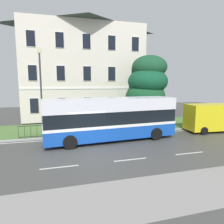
{
  "coord_description": "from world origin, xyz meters",
  "views": [
    {
      "loc": [
        -2.04,
        -12.33,
        4.42
      ],
      "look_at": [
        2.89,
        5.38,
        1.77
      ],
      "focal_mm": 32.42,
      "sensor_mm": 36.0,
      "label": 1
    }
  ],
  "objects_px": {
    "evergreen_tree": "(147,92)",
    "white_panel_van": "(211,118)",
    "street_lamp_post": "(41,86)",
    "single_decker_bus": "(111,118)",
    "georgian_townhouse": "(82,67)"
  },
  "relations": [
    {
      "from": "evergreen_tree",
      "to": "white_panel_van",
      "type": "relative_size",
      "value": 1.4
    },
    {
      "from": "street_lamp_post",
      "to": "evergreen_tree",
      "type": "bearing_deg",
      "value": 12.59
    },
    {
      "from": "evergreen_tree",
      "to": "single_decker_bus",
      "type": "distance_m",
      "value": 7.81
    },
    {
      "from": "single_decker_bus",
      "to": "white_panel_van",
      "type": "relative_size",
      "value": 1.97
    },
    {
      "from": "georgian_townhouse",
      "to": "evergreen_tree",
      "type": "bearing_deg",
      "value": -49.49
    },
    {
      "from": "georgian_townhouse",
      "to": "evergreen_tree",
      "type": "xyz_separation_m",
      "value": [
        6.05,
        -7.08,
        -3.08
      ]
    },
    {
      "from": "white_panel_van",
      "to": "street_lamp_post",
      "type": "distance_m",
      "value": 15.27
    },
    {
      "from": "evergreen_tree",
      "to": "single_decker_bus",
      "type": "bearing_deg",
      "value": -135.74
    },
    {
      "from": "white_panel_van",
      "to": "street_lamp_post",
      "type": "relative_size",
      "value": 0.74
    },
    {
      "from": "georgian_townhouse",
      "to": "white_panel_van",
      "type": "distance_m",
      "value": 16.68
    },
    {
      "from": "single_decker_bus",
      "to": "white_panel_van",
      "type": "distance_m",
      "value": 9.57
    },
    {
      "from": "evergreen_tree",
      "to": "single_decker_bus",
      "type": "relative_size",
      "value": 0.71
    },
    {
      "from": "single_decker_bus",
      "to": "street_lamp_post",
      "type": "bearing_deg",
      "value": 146.4
    },
    {
      "from": "georgian_townhouse",
      "to": "street_lamp_post",
      "type": "relative_size",
      "value": 2.06
    },
    {
      "from": "georgian_townhouse",
      "to": "street_lamp_post",
      "type": "height_order",
      "value": "georgian_townhouse"
    }
  ]
}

